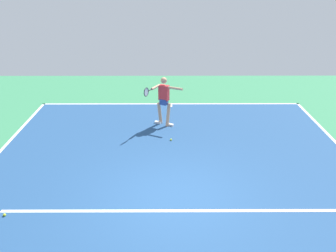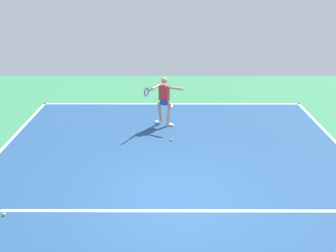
% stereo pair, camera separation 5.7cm
% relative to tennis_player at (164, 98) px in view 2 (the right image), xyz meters
% --- Properties ---
extents(ground_plane, '(22.32, 22.32, 0.00)m').
position_rel_tennis_player_xyz_m(ground_plane, '(-0.28, 4.56, -0.98)').
color(ground_plane, '#388456').
extents(court_surface, '(10.40, 13.66, 0.00)m').
position_rel_tennis_player_xyz_m(court_surface, '(-0.28, 4.56, -0.98)').
color(court_surface, navy).
rests_on(court_surface, ground_plane).
extents(court_line_baseline_near, '(10.40, 0.10, 0.01)m').
position_rel_tennis_player_xyz_m(court_line_baseline_near, '(-0.28, -2.22, -0.98)').
color(court_line_baseline_near, white).
rests_on(court_line_baseline_near, ground_plane).
extents(court_line_service, '(7.80, 0.10, 0.01)m').
position_rel_tennis_player_xyz_m(court_line_service, '(-0.28, 5.06, -0.98)').
color(court_line_service, white).
rests_on(court_line_service, ground_plane).
extents(court_line_centre_mark, '(0.10, 0.30, 0.01)m').
position_rel_tennis_player_xyz_m(court_line_centre_mark, '(-0.28, -2.02, -0.98)').
color(court_line_centre_mark, white).
rests_on(court_line_centre_mark, ground_plane).
extents(tennis_player, '(1.27, 1.06, 1.71)m').
position_rel_tennis_player_xyz_m(tennis_player, '(0.00, 0.00, 0.00)').
color(tennis_player, tan).
rests_on(tennis_player, ground_plane).
extents(tennis_ball_near_service_line, '(0.07, 0.07, 0.07)m').
position_rel_tennis_player_xyz_m(tennis_ball_near_service_line, '(-0.24, 1.31, -0.95)').
color(tennis_ball_near_service_line, '#C6E53D').
rests_on(tennis_ball_near_service_line, ground_plane).
extents(tennis_ball_by_baseline, '(0.07, 0.07, 0.07)m').
position_rel_tennis_player_xyz_m(tennis_ball_by_baseline, '(3.46, 5.24, -0.95)').
color(tennis_ball_by_baseline, yellow).
rests_on(tennis_ball_by_baseline, ground_plane).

